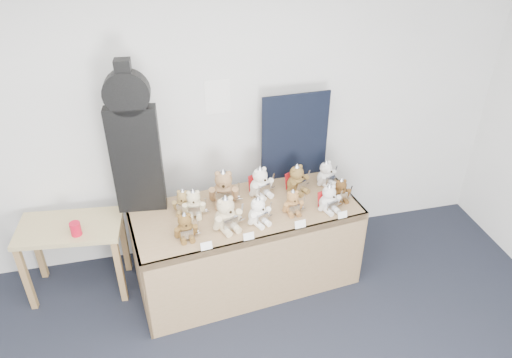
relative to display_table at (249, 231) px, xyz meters
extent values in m
plane|color=white|center=(-0.54, -1.85, 2.10)|extent=(6.00, 6.00, 0.00)
plane|color=white|center=(-0.54, 0.65, 0.75)|extent=(6.00, 0.00, 6.00)
cube|color=white|center=(-0.11, 0.65, 0.91)|extent=(0.21, 0.00, 0.30)
cube|color=olive|center=(-0.01, 0.08, 0.13)|extent=(1.91, 0.96, 0.06)
cube|color=olive|center=(0.03, -0.29, -0.22)|extent=(1.82, 0.23, 0.76)
cube|color=olive|center=(-0.91, -0.03, -0.22)|extent=(0.11, 0.76, 0.76)
cube|color=olive|center=(0.89, 0.18, -0.22)|extent=(0.11, 0.76, 0.76)
cube|color=#9A7F52|center=(-1.41, 0.30, 0.06)|extent=(0.86, 0.54, 0.04)
cube|color=olive|center=(-1.80, 0.16, -0.28)|extent=(0.06, 0.06, 0.64)
cube|color=olive|center=(-1.76, 0.53, -0.28)|extent=(0.06, 0.06, 0.64)
cube|color=olive|center=(-1.07, 0.08, -0.28)|extent=(0.06, 0.06, 0.64)
cube|color=olive|center=(-1.02, 0.45, -0.28)|extent=(0.06, 0.06, 0.64)
cube|color=black|center=(-0.81, 0.30, 0.61)|extent=(0.39, 0.15, 0.89)
cylinder|color=black|center=(-0.81, 0.30, 1.16)|extent=(0.34, 0.15, 0.33)
cube|color=black|center=(-0.81, 0.30, 1.30)|extent=(0.12, 0.11, 0.22)
cube|color=black|center=(0.52, 0.48, 0.56)|extent=(0.59, 0.04, 0.78)
cylinder|color=red|center=(-1.34, 0.17, 0.14)|extent=(0.08, 0.08, 0.11)
ellipsoid|color=brown|center=(-0.52, -0.16, 0.22)|extent=(0.15, 0.13, 0.14)
sphere|color=brown|center=(-0.52, -0.16, 0.32)|extent=(0.10, 0.10, 0.10)
cylinder|color=brown|center=(-0.51, -0.20, 0.31)|extent=(0.05, 0.03, 0.04)
sphere|color=black|center=(-0.51, -0.22, 0.31)|extent=(0.02, 0.02, 0.02)
sphere|color=brown|center=(-0.55, -0.16, 0.36)|extent=(0.03, 0.03, 0.03)
sphere|color=brown|center=(-0.48, -0.15, 0.36)|extent=(0.03, 0.03, 0.03)
cylinder|color=brown|center=(-0.58, -0.18, 0.23)|extent=(0.05, 0.08, 0.11)
cylinder|color=brown|center=(-0.45, -0.17, 0.23)|extent=(0.05, 0.08, 0.11)
cylinder|color=brown|center=(-0.55, -0.21, 0.18)|extent=(0.05, 0.10, 0.04)
cylinder|color=brown|center=(-0.48, -0.20, 0.18)|extent=(0.05, 0.10, 0.04)
cube|color=silver|center=(-0.51, -0.21, 0.23)|extent=(0.09, 0.02, 0.08)
cone|color=silver|center=(-0.52, -0.16, 0.36)|extent=(0.09, 0.09, 0.07)
cube|color=silver|center=(-0.43, -0.18, 0.25)|extent=(0.01, 0.04, 0.15)
cube|color=silver|center=(-0.43, -0.18, 0.20)|extent=(0.04, 0.01, 0.01)
ellipsoid|color=beige|center=(-0.20, -0.11, 0.24)|extent=(0.22, 0.21, 0.18)
sphere|color=beige|center=(-0.20, -0.11, 0.36)|extent=(0.14, 0.14, 0.14)
cylinder|color=beige|center=(-0.18, -0.17, 0.35)|extent=(0.06, 0.05, 0.06)
sphere|color=black|center=(-0.18, -0.18, 0.35)|extent=(0.02, 0.02, 0.02)
sphere|color=beige|center=(-0.24, -0.13, 0.42)|extent=(0.04, 0.04, 0.04)
sphere|color=beige|center=(-0.16, -0.10, 0.42)|extent=(0.04, 0.04, 0.04)
cylinder|color=beige|center=(-0.28, -0.16, 0.25)|extent=(0.08, 0.11, 0.14)
cylinder|color=beige|center=(-0.11, -0.10, 0.25)|extent=(0.08, 0.11, 0.14)
cylinder|color=beige|center=(-0.22, -0.19, 0.19)|extent=(0.09, 0.13, 0.06)
cylinder|color=beige|center=(-0.14, -0.16, 0.19)|extent=(0.09, 0.13, 0.06)
cube|color=silver|center=(-0.18, -0.18, 0.25)|extent=(0.12, 0.06, 0.10)
cone|color=silver|center=(-0.20, -0.11, 0.42)|extent=(0.11, 0.11, 0.09)
cube|color=silver|center=(-0.08, -0.11, 0.28)|extent=(0.03, 0.05, 0.19)
cube|color=silver|center=(-0.08, -0.11, 0.20)|extent=(0.05, 0.02, 0.01)
ellipsoid|color=white|center=(0.05, -0.11, 0.23)|extent=(0.19, 0.18, 0.15)
sphere|color=white|center=(0.05, -0.11, 0.33)|extent=(0.11, 0.11, 0.11)
cylinder|color=white|center=(0.07, -0.15, 0.32)|extent=(0.05, 0.04, 0.05)
sphere|color=black|center=(0.08, -0.17, 0.32)|extent=(0.02, 0.02, 0.02)
sphere|color=white|center=(0.02, -0.12, 0.37)|extent=(0.04, 0.04, 0.04)
sphere|color=white|center=(0.08, -0.09, 0.37)|extent=(0.04, 0.04, 0.04)
cylinder|color=white|center=(-0.01, -0.15, 0.24)|extent=(0.07, 0.09, 0.11)
cylinder|color=white|center=(0.12, -0.09, 0.24)|extent=(0.07, 0.09, 0.11)
cylinder|color=white|center=(0.04, -0.17, 0.18)|extent=(0.08, 0.11, 0.05)
cylinder|color=white|center=(0.10, -0.14, 0.18)|extent=(0.08, 0.11, 0.05)
cube|color=silver|center=(0.07, -0.16, 0.23)|extent=(0.10, 0.06, 0.08)
cone|color=silver|center=(0.05, -0.11, 0.38)|extent=(0.09, 0.09, 0.07)
cube|color=silver|center=(0.15, -0.10, 0.26)|extent=(0.03, 0.04, 0.16)
cube|color=silver|center=(0.15, -0.10, 0.20)|extent=(0.04, 0.02, 0.01)
ellipsoid|color=#9C6B3B|center=(0.35, -0.04, 0.22)|extent=(0.14, 0.12, 0.13)
sphere|color=#9C6B3B|center=(0.35, -0.04, 0.31)|extent=(0.10, 0.10, 0.10)
cylinder|color=#9C6B3B|center=(0.35, -0.08, 0.30)|extent=(0.04, 0.02, 0.04)
sphere|color=black|center=(0.35, -0.09, 0.30)|extent=(0.02, 0.02, 0.02)
sphere|color=#9C6B3B|center=(0.32, -0.04, 0.35)|extent=(0.03, 0.03, 0.03)
sphere|color=#9C6B3B|center=(0.38, -0.04, 0.35)|extent=(0.03, 0.03, 0.03)
cylinder|color=#9C6B3B|center=(0.29, -0.05, 0.23)|extent=(0.04, 0.07, 0.10)
cylinder|color=#9C6B3B|center=(0.41, -0.05, 0.23)|extent=(0.04, 0.07, 0.10)
cylinder|color=#9C6B3B|center=(0.32, -0.08, 0.18)|extent=(0.04, 0.09, 0.04)
cylinder|color=#9C6B3B|center=(0.38, -0.08, 0.18)|extent=(0.04, 0.09, 0.04)
cube|color=silver|center=(0.35, -0.09, 0.22)|extent=(0.09, 0.02, 0.07)
cone|color=silver|center=(0.35, -0.04, 0.35)|extent=(0.08, 0.08, 0.06)
cube|color=silver|center=(0.43, -0.06, 0.25)|extent=(0.01, 0.03, 0.14)
cube|color=silver|center=(0.43, -0.06, 0.19)|extent=(0.04, 0.01, 0.01)
ellipsoid|color=silver|center=(0.64, -0.07, 0.23)|extent=(0.18, 0.16, 0.15)
sphere|color=silver|center=(0.64, -0.07, 0.33)|extent=(0.11, 0.11, 0.11)
cylinder|color=silver|center=(0.65, -0.12, 0.32)|extent=(0.05, 0.04, 0.05)
sphere|color=black|center=(0.66, -0.13, 0.32)|extent=(0.02, 0.02, 0.02)
sphere|color=silver|center=(0.60, -0.08, 0.37)|extent=(0.04, 0.04, 0.04)
sphere|color=silver|center=(0.67, -0.06, 0.37)|extent=(0.04, 0.04, 0.04)
cylinder|color=silver|center=(0.58, -0.11, 0.23)|extent=(0.06, 0.09, 0.11)
cylinder|color=silver|center=(0.71, -0.07, 0.23)|extent=(0.06, 0.09, 0.11)
cylinder|color=silver|center=(0.62, -0.13, 0.18)|extent=(0.07, 0.11, 0.04)
cylinder|color=silver|center=(0.69, -0.11, 0.18)|extent=(0.07, 0.11, 0.04)
cube|color=silver|center=(0.65, -0.13, 0.23)|extent=(0.10, 0.04, 0.08)
cone|color=silver|center=(0.64, -0.07, 0.37)|extent=(0.09, 0.09, 0.07)
cube|color=silver|center=(0.74, -0.07, 0.26)|extent=(0.02, 0.04, 0.16)
cube|color=silver|center=(0.74, -0.07, 0.20)|extent=(0.04, 0.02, 0.01)
cube|color=#A11216|center=(0.62, -0.02, 0.24)|extent=(0.12, 0.06, 0.13)
ellipsoid|color=#52371C|center=(0.79, 0.04, 0.22)|extent=(0.13, 0.11, 0.13)
sphere|color=#52371C|center=(0.79, 0.04, 0.30)|extent=(0.09, 0.09, 0.09)
cylinder|color=#52371C|center=(0.79, 0.00, 0.30)|extent=(0.04, 0.02, 0.04)
sphere|color=black|center=(0.79, -0.02, 0.30)|extent=(0.01, 0.01, 0.01)
sphere|color=#52371C|center=(0.76, 0.04, 0.34)|extent=(0.03, 0.03, 0.03)
sphere|color=#52371C|center=(0.82, 0.04, 0.34)|extent=(0.03, 0.03, 0.03)
cylinder|color=#52371C|center=(0.73, 0.02, 0.22)|extent=(0.04, 0.07, 0.10)
cylinder|color=#52371C|center=(0.85, 0.02, 0.22)|extent=(0.04, 0.07, 0.10)
cylinder|color=#52371C|center=(0.76, -0.01, 0.18)|extent=(0.04, 0.08, 0.04)
cylinder|color=#52371C|center=(0.81, -0.01, 0.18)|extent=(0.04, 0.08, 0.04)
cube|color=silver|center=(0.79, -0.01, 0.22)|extent=(0.08, 0.01, 0.07)
cone|color=silver|center=(0.79, 0.04, 0.34)|extent=(0.08, 0.08, 0.06)
cube|color=silver|center=(0.87, 0.01, 0.24)|extent=(0.01, 0.03, 0.13)
cube|color=silver|center=(0.87, 0.01, 0.19)|extent=(0.04, 0.01, 0.01)
ellipsoid|color=beige|center=(-0.42, 0.12, 0.23)|extent=(0.16, 0.14, 0.15)
sphere|color=beige|center=(-0.42, 0.12, 0.33)|extent=(0.11, 0.11, 0.11)
cylinder|color=beige|center=(-0.42, 0.07, 0.32)|extent=(0.05, 0.03, 0.05)
sphere|color=black|center=(-0.42, 0.05, 0.32)|extent=(0.02, 0.02, 0.02)
sphere|color=beige|center=(-0.45, 0.12, 0.37)|extent=(0.03, 0.03, 0.03)
sphere|color=beige|center=(-0.38, 0.11, 0.37)|extent=(0.03, 0.03, 0.03)
cylinder|color=beige|center=(-0.49, 0.11, 0.23)|extent=(0.05, 0.09, 0.11)
cylinder|color=beige|center=(-0.35, 0.09, 0.23)|extent=(0.05, 0.09, 0.11)
cylinder|color=beige|center=(-0.46, 0.07, 0.18)|extent=(0.05, 0.10, 0.04)
cylinder|color=beige|center=(-0.39, 0.06, 0.18)|extent=(0.05, 0.10, 0.04)
cube|color=silver|center=(-0.42, 0.06, 0.23)|extent=(0.10, 0.03, 0.08)
cone|color=silver|center=(-0.42, 0.12, 0.37)|extent=(0.09, 0.09, 0.07)
cube|color=silver|center=(-0.33, 0.08, 0.26)|extent=(0.02, 0.04, 0.16)
cube|color=silver|center=(-0.33, 0.08, 0.20)|extent=(0.04, 0.01, 0.01)
ellipsoid|color=#9D754E|center=(-0.16, 0.23, 0.25)|extent=(0.22, 0.20, 0.20)
sphere|color=#9D754E|center=(-0.16, 0.23, 0.38)|extent=(0.14, 0.14, 0.14)
cylinder|color=#9D754E|center=(-0.17, 0.17, 0.37)|extent=(0.07, 0.04, 0.06)
sphere|color=black|center=(-0.17, 0.15, 0.37)|extent=(0.02, 0.02, 0.02)
sphere|color=#9D754E|center=(-0.20, 0.24, 0.43)|extent=(0.05, 0.05, 0.05)
sphere|color=#9D754E|center=(-0.11, 0.22, 0.43)|extent=(0.05, 0.05, 0.05)
cylinder|color=#9D754E|center=(-0.25, 0.22, 0.26)|extent=(0.07, 0.12, 0.15)
cylinder|color=#9D754E|center=(-0.07, 0.19, 0.26)|extent=(0.07, 0.12, 0.15)
cylinder|color=#9D754E|center=(-0.21, 0.17, 0.19)|extent=(0.08, 0.14, 0.06)
cylinder|color=#9D754E|center=(-0.13, 0.15, 0.19)|extent=(0.08, 0.14, 0.06)
cube|color=silver|center=(-0.17, 0.15, 0.25)|extent=(0.13, 0.05, 0.11)
cone|color=silver|center=(-0.16, 0.23, 0.44)|extent=(0.12, 0.12, 0.09)
cube|color=silver|center=(-0.04, 0.17, 0.29)|extent=(0.02, 0.05, 0.21)
cube|color=silver|center=(-0.04, 0.17, 0.21)|extent=(0.06, 0.02, 0.01)
ellipsoid|color=white|center=(0.16, 0.26, 0.24)|extent=(0.21, 0.20, 0.17)
sphere|color=white|center=(0.16, 0.26, 0.35)|extent=(0.12, 0.12, 0.12)
cylinder|color=white|center=(0.18, 0.22, 0.34)|extent=(0.06, 0.05, 0.05)
sphere|color=black|center=(0.18, 0.20, 0.34)|extent=(0.02, 0.02, 0.02)
sphere|color=white|center=(0.12, 0.25, 0.40)|extent=(0.04, 0.04, 0.04)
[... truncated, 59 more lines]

